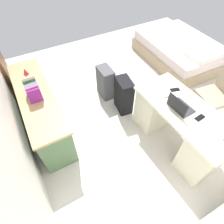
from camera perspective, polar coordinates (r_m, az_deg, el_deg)
ground_plane at (r=3.69m, az=11.51°, el=3.95°), size 5.59×5.59×0.00m
desk at (r=2.86m, az=19.92°, el=-4.14°), size 1.46×0.71×0.76m
office_chair at (r=3.49m, az=29.33°, el=3.89°), size 0.53×0.53×0.94m
credenza at (r=3.12m, az=-20.79°, el=0.44°), size 1.80×0.48×0.73m
bed at (r=4.79m, az=20.03°, el=17.32°), size 1.96×1.48×0.58m
suitcase_black at (r=3.22m, az=3.64°, el=5.11°), size 0.39×0.27×0.65m
suitcase_spare_grey at (r=3.51m, az=-1.99°, el=9.07°), size 0.36×0.23×0.60m
laptop at (r=2.53m, az=20.01°, el=1.64°), size 0.32×0.23×0.21m
computer_mouse at (r=2.69m, az=16.67°, el=5.00°), size 0.06×0.10×0.03m
cell_phone_near_laptop at (r=2.56m, az=25.41°, el=-1.59°), size 0.08×0.14×0.01m
cell_phone_by_mouse at (r=2.82m, az=18.79°, el=6.52°), size 0.10×0.15×0.01m
book_row at (r=2.76m, az=-23.16°, el=6.12°), size 0.27×0.17×0.24m
figurine_small at (r=3.26m, az=-25.14°, el=11.24°), size 0.08×0.08×0.11m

